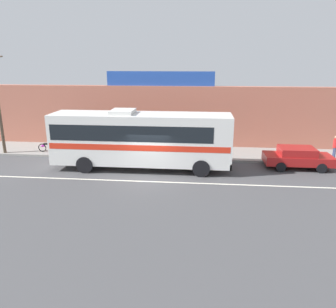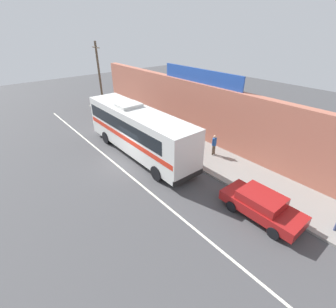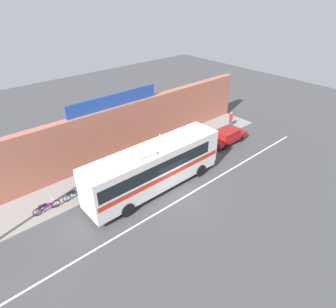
# 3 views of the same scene
# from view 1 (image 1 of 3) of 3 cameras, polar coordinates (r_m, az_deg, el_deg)

# --- Properties ---
(ground_plane) EXTENTS (70.00, 70.00, 0.00)m
(ground_plane) POSITION_cam_1_polar(r_m,az_deg,el_deg) (19.52, -3.46, -4.00)
(ground_plane) COLOR #444447
(sidewalk_slab) EXTENTS (30.00, 3.60, 0.14)m
(sidewalk_slab) POSITION_cam_1_polar(r_m,az_deg,el_deg) (24.40, -1.57, 0.35)
(sidewalk_slab) COLOR gray
(sidewalk_slab) RESTS_ON ground_plane
(storefront_facade) EXTENTS (30.00, 0.70, 4.80)m
(storefront_facade) POSITION_cam_1_polar(r_m,az_deg,el_deg) (25.97, -1.02, 6.59)
(storefront_facade) COLOR #B26651
(storefront_facade) RESTS_ON ground_plane
(storefront_billboard) EXTENTS (8.37, 0.12, 1.10)m
(storefront_billboard) POSITION_cam_1_polar(r_m,az_deg,el_deg) (25.66, -1.38, 13.11)
(storefront_billboard) COLOR #234CAD
(storefront_billboard) RESTS_ON storefront_facade
(road_center_stripe) EXTENTS (30.00, 0.14, 0.01)m
(road_center_stripe) POSITION_cam_1_polar(r_m,az_deg,el_deg) (18.78, -3.83, -4.83)
(road_center_stripe) COLOR silver
(road_center_stripe) RESTS_ON ground_plane
(intercity_bus) EXTENTS (11.19, 2.61, 3.78)m
(intercity_bus) POSITION_cam_1_polar(r_m,az_deg,el_deg) (20.47, -4.97, 2.96)
(intercity_bus) COLOR silver
(intercity_bus) RESTS_ON ground_plane
(parked_car) EXTENTS (4.22, 1.89, 1.37)m
(parked_car) POSITION_cam_1_polar(r_m,az_deg,el_deg) (22.41, 21.79, -0.50)
(parked_car) COLOR maroon
(parked_car) RESTS_ON ground_plane
(motorcycle_red) EXTENTS (1.91, 0.56, 0.94)m
(motorcycle_red) POSITION_cam_1_polar(r_m,az_deg,el_deg) (25.60, -20.03, 1.26)
(motorcycle_red) COLOR black
(motorcycle_red) RESTS_ON sidewalk_slab
(motorcycle_green) EXTENTS (1.87, 0.56, 0.94)m
(motorcycle_green) POSITION_cam_1_polar(r_m,az_deg,el_deg) (24.85, -15.57, 1.23)
(motorcycle_green) COLOR black
(motorcycle_green) RESTS_ON sidewalk_slab
(pedestrian_far_left) EXTENTS (0.30, 0.48, 1.62)m
(pedestrian_far_left) POSITION_cam_1_polar(r_m,az_deg,el_deg) (24.43, 6.32, 2.71)
(pedestrian_far_left) COLOR brown
(pedestrian_far_left) RESTS_ON sidewalk_slab
(pedestrian_by_curb) EXTENTS (0.30, 0.48, 1.64)m
(pedestrian_by_curb) POSITION_cam_1_polar(r_m,az_deg,el_deg) (25.05, 27.31, 1.35)
(pedestrian_by_curb) COLOR navy
(pedestrian_by_curb) RESTS_ON sidewalk_slab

